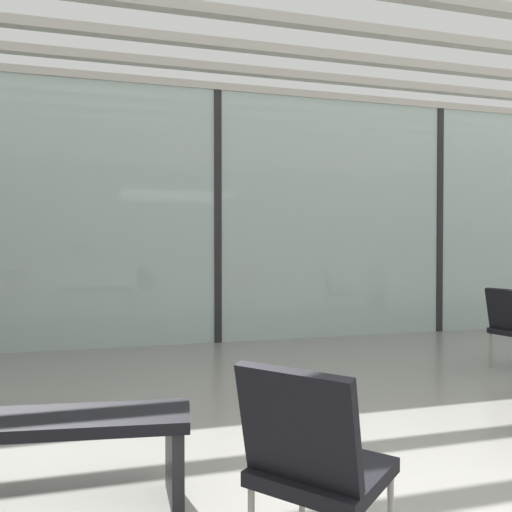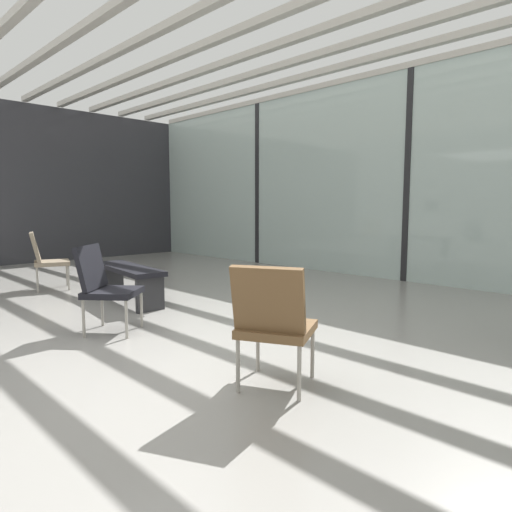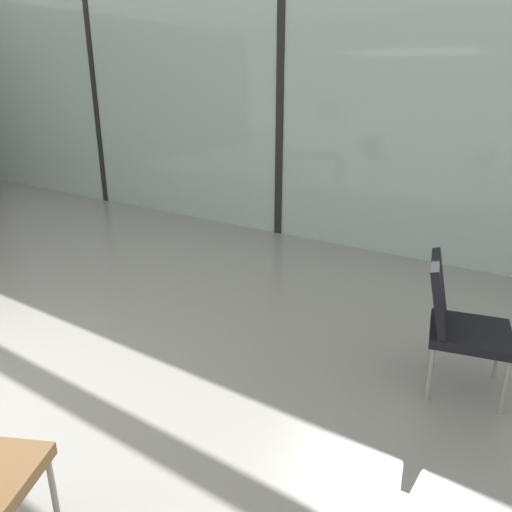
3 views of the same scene
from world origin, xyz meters
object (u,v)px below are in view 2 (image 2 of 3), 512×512
object	(u,v)px
lounge_chair_3	(273,319)
waiting_bench	(128,274)
lounge_chair_1	(45,257)
lounge_chair_0	(104,283)

from	to	relation	value
lounge_chair_3	waiting_bench	xyz separation A→B (m)	(-3.26, 0.71, -0.13)
lounge_chair_1	waiting_bench	world-z (taller)	lounge_chair_1
lounge_chair_3	waiting_bench	world-z (taller)	lounge_chair_3
lounge_chair_0	lounge_chair_1	xyz separation A→B (m)	(-2.79, 0.42, 0.00)
lounge_chair_1	lounge_chair_0	bearing A→B (deg)	-170.00
lounge_chair_0	waiting_bench	world-z (taller)	lounge_chair_0
lounge_chair_1	waiting_bench	distance (m)	1.73
lounge_chair_3	lounge_chair_0	bearing A→B (deg)	-22.40
lounge_chair_1	waiting_bench	size ratio (longest dim) A/B	0.57
lounge_chair_0	lounge_chair_1	world-z (taller)	same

